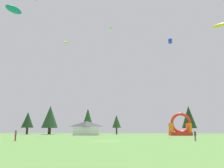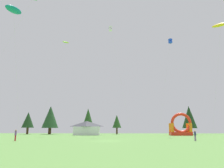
# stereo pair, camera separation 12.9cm
# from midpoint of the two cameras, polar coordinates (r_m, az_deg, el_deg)

# --- Properties ---
(ground_plane) EXTENTS (120.00, 120.00, 0.00)m
(ground_plane) POSITION_cam_midpoint_polar(r_m,az_deg,el_deg) (38.18, -0.58, -13.73)
(ground_plane) COLOR #5B8C42
(kite_blue_box) EXTENTS (3.51, 6.29, 24.46)m
(kite_blue_box) POSITION_cam_midpoint_polar(r_m,az_deg,el_deg) (62.37, 14.08, 10.05)
(kite_blue_box) COLOR blue
(kite_blue_box) RESTS_ON ground_plane
(kite_teal_parafoil) EXTENTS (1.86, 5.26, 18.87)m
(kite_teal_parafoil) POSITION_cam_midpoint_polar(r_m,az_deg,el_deg) (36.66, -22.79, 16.34)
(kite_teal_parafoil) COLOR #0C7F7A
(kite_teal_parafoil) RESTS_ON ground_plane
(kite_yellow_parafoil) EXTENTS (4.51, 3.30, 22.11)m
(kite_yellow_parafoil) POSITION_cam_midpoint_polar(r_m,az_deg,el_deg) (50.73, 25.13, 12.97)
(kite_yellow_parafoil) COLOR yellow
(kite_yellow_parafoil) RESTS_ON ground_plane
(kite_lime_parafoil) EXTENTS (5.39, 6.13, 25.26)m
(kite_lime_parafoil) POSITION_cam_midpoint_polar(r_m,az_deg,el_deg) (65.39, -11.18, 9.90)
(kite_lime_parafoil) COLOR #8CD826
(kite_lime_parafoil) RESTS_ON ground_plane
(kite_white_box) EXTENTS (5.47, 2.08, 27.04)m
(kite_white_box) POSITION_cam_midpoint_polar(r_m,az_deg,el_deg) (59.78, -0.30, 13.29)
(kite_white_box) COLOR white
(kite_white_box) RESTS_ON ground_plane
(person_left_edge) EXTENTS (0.34, 0.34, 1.68)m
(person_left_edge) POSITION_cam_midpoint_polar(r_m,az_deg,el_deg) (40.55, 19.69, -11.53)
(person_left_edge) COLOR #724C8C
(person_left_edge) RESTS_ON ground_plane
(person_near_camera) EXTENTS (0.42, 0.42, 1.78)m
(person_near_camera) POSITION_cam_midpoint_polar(r_m,az_deg,el_deg) (41.03, -22.38, -11.26)
(person_near_camera) COLOR #B21E26
(person_near_camera) RESTS_ON ground_plane
(inflatable_orange_dome) EXTENTS (6.01, 3.55, 6.37)m
(inflatable_orange_dome) POSITION_cam_midpoint_polar(r_m,az_deg,el_deg) (70.36, 16.49, -10.18)
(inflatable_orange_dome) COLOR red
(inflatable_orange_dome) RESTS_ON ground_plane
(festival_tent) EXTENTS (7.44, 3.77, 4.16)m
(festival_tent) POSITION_cam_midpoint_polar(r_m,az_deg,el_deg) (70.95, -6.11, -10.64)
(festival_tent) COLOR silver
(festival_tent) RESTS_ON ground_plane
(tree_row_1) EXTENTS (4.19, 4.19, 7.65)m
(tree_row_1) POSITION_cam_midpoint_polar(r_m,az_deg,el_deg) (88.02, -19.75, -8.26)
(tree_row_1) COLOR #4C331E
(tree_row_1) RESTS_ON ground_plane
(tree_row_2) EXTENTS (5.65, 5.65, 9.78)m
(tree_row_2) POSITION_cam_midpoint_polar(r_m,az_deg,el_deg) (85.17, -14.76, -7.78)
(tree_row_2) COLOR #4C331E
(tree_row_2) RESTS_ON ground_plane
(tree_row_3) EXTENTS (4.41, 4.41, 9.03)m
(tree_row_3) POSITION_cam_midpoint_polar(r_m,az_deg,el_deg) (84.39, -5.81, -8.47)
(tree_row_3) COLOR #4C331E
(tree_row_3) RESTS_ON ground_plane
(tree_row_4) EXTENTS (3.14, 3.14, 6.72)m
(tree_row_4) POSITION_cam_midpoint_polar(r_m,az_deg,el_deg) (83.80, 1.23, -9.12)
(tree_row_4) COLOR #4C331E
(tree_row_4) RESTS_ON ground_plane
(tree_row_5) EXTENTS (4.96, 4.96, 9.60)m
(tree_row_5) POSITION_cam_midpoint_polar(r_m,az_deg,el_deg) (84.86, 18.35, -7.67)
(tree_row_5) COLOR #4C331E
(tree_row_5) RESTS_ON ground_plane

